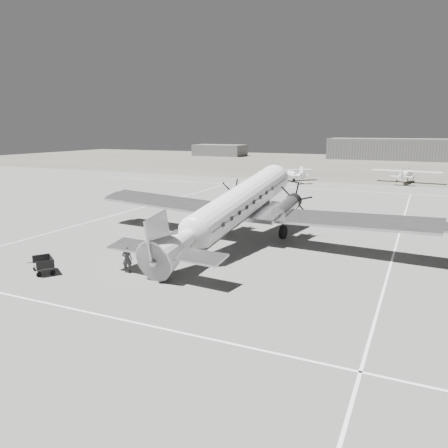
% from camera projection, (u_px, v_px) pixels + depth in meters
% --- Properties ---
extents(ground, '(260.00, 260.00, 0.00)m').
position_uv_depth(ground, '(229.00, 251.00, 34.86)').
color(ground, slate).
rests_on(ground, ground).
extents(taxi_line_near, '(60.00, 0.15, 0.01)m').
position_uv_depth(taxi_line_near, '(119.00, 319.00, 22.42)').
color(taxi_line_near, white).
rests_on(taxi_line_near, ground).
extents(taxi_line_right, '(0.15, 80.00, 0.01)m').
position_uv_depth(taxi_line_right, '(389.00, 271.00, 29.96)').
color(taxi_line_right, white).
rests_on(taxi_line_right, ground).
extents(taxi_line_left, '(0.15, 60.00, 0.01)m').
position_uv_depth(taxi_line_left, '(124.00, 212.00, 51.07)').
color(taxi_line_left, white).
rests_on(taxi_line_left, ground).
extents(taxi_line_horizon, '(90.00, 0.15, 0.01)m').
position_uv_depth(taxi_line_horizon, '(330.00, 190.00, 70.37)').
color(taxi_line_horizon, white).
rests_on(taxi_line_horizon, ground).
extents(grass_infield, '(260.00, 90.00, 0.01)m').
position_uv_depth(grass_infield, '(371.00, 165.00, 119.20)').
color(grass_infield, '#605C51').
rests_on(grass_infield, ground).
extents(hangar_main, '(42.00, 14.00, 6.60)m').
position_uv_depth(hangar_main, '(397.00, 149.00, 138.65)').
color(hangar_main, '#606060').
rests_on(hangar_main, ground).
extents(shed_secondary, '(18.00, 10.00, 4.00)m').
position_uv_depth(shed_secondary, '(220.00, 150.00, 158.96)').
color(shed_secondary, '#5B5B5B').
rests_on(shed_secondary, ground).
extents(dc3_airliner, '(33.65, 24.81, 6.06)m').
position_uv_depth(dc3_airliner, '(234.00, 210.00, 36.15)').
color(dc3_airliner, silver).
rests_on(dc3_airliner, ground).
extents(light_plane_left, '(14.68, 14.87, 2.40)m').
position_uv_depth(light_plane_left, '(288.00, 175.00, 81.19)').
color(light_plane_left, white).
rests_on(light_plane_left, ground).
extents(light_plane_right, '(13.03, 11.03, 2.50)m').
position_uv_depth(light_plane_right, '(406.00, 176.00, 78.89)').
color(light_plane_right, white).
rests_on(light_plane_right, ground).
extents(baggage_cart_near, '(1.93, 1.46, 1.02)m').
position_uv_depth(baggage_cart_near, '(154.00, 255.00, 32.05)').
color(baggage_cart_near, '#5B5B5B').
rests_on(baggage_cart_near, ground).
extents(baggage_cart_far, '(2.36, 2.22, 1.09)m').
position_uv_depth(baggage_cart_far, '(44.00, 265.00, 29.52)').
color(baggage_cart_far, '#5B5B5B').
rests_on(baggage_cart_far, ground).
extents(ground_crew, '(0.81, 0.71, 1.87)m').
position_uv_depth(ground_crew, '(127.00, 259.00, 29.55)').
color(ground_crew, '#2F2F2F').
rests_on(ground_crew, ground).
extents(ramp_agent, '(0.99, 1.09, 1.82)m').
position_uv_depth(ramp_agent, '(160.00, 247.00, 32.65)').
color(ramp_agent, '#BDBDBA').
rests_on(ramp_agent, ground).
extents(passenger, '(0.69, 0.93, 1.73)m').
position_uv_depth(passenger, '(176.00, 242.00, 34.36)').
color(passenger, silver).
rests_on(passenger, ground).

